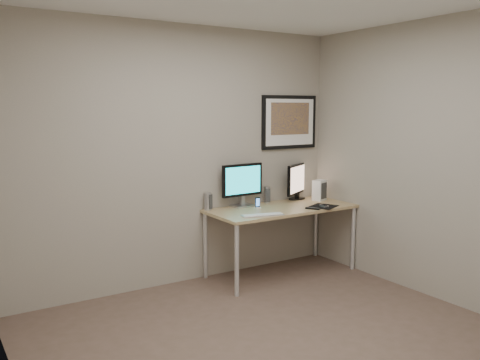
# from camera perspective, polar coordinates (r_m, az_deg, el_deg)

# --- Properties ---
(floor) EXTENTS (3.60, 3.60, 0.00)m
(floor) POSITION_cam_1_polar(r_m,az_deg,el_deg) (4.07, 4.85, -17.90)
(floor) COLOR #4F3E31
(floor) RESTS_ON ground
(room) EXTENTS (3.60, 3.60, 3.60)m
(room) POSITION_cam_1_polar(r_m,az_deg,el_deg) (4.02, 1.22, 6.14)
(room) COLOR white
(room) RESTS_ON ground
(desk) EXTENTS (1.60, 0.70, 0.73)m
(desk) POSITION_cam_1_polar(r_m,az_deg,el_deg) (5.45, 4.68, -3.74)
(desk) COLOR olive
(desk) RESTS_ON floor
(framed_art) EXTENTS (0.75, 0.04, 0.60)m
(framed_art) POSITION_cam_1_polar(r_m,az_deg,el_deg) (5.82, 5.56, 6.50)
(framed_art) COLOR black
(framed_art) RESTS_ON room
(monitor_large) EXTENTS (0.51, 0.18, 0.46)m
(monitor_large) POSITION_cam_1_polar(r_m,az_deg,el_deg) (5.42, 0.27, -0.34)
(monitor_large) COLOR #AEAEB3
(monitor_large) RESTS_ON desk
(monitor_tv) EXTENTS (0.47, 0.29, 0.41)m
(monitor_tv) POSITION_cam_1_polar(r_m,az_deg,el_deg) (5.88, 6.45, -0.05)
(monitor_tv) COLOR black
(monitor_tv) RESTS_ON desk
(speaker_left) EXTENTS (0.10, 0.10, 0.18)m
(speaker_left) POSITION_cam_1_polar(r_m,az_deg,el_deg) (5.27, -3.64, -2.42)
(speaker_left) COLOR #AEAEB3
(speaker_left) RESTS_ON desk
(speaker_right) EXTENTS (0.09, 0.09, 0.18)m
(speaker_right) POSITION_cam_1_polar(r_m,az_deg,el_deg) (5.66, 3.06, -1.68)
(speaker_right) COLOR #AEAEB3
(speaker_right) RESTS_ON desk
(phone_dock) EXTENTS (0.06, 0.06, 0.12)m
(phone_dock) POSITION_cam_1_polar(r_m,az_deg,el_deg) (5.35, 1.98, -2.58)
(phone_dock) COLOR black
(phone_dock) RESTS_ON desk
(keyboard) EXTENTS (0.44, 0.21, 0.01)m
(keyboard) POSITION_cam_1_polar(r_m,az_deg,el_deg) (5.01, 2.57, -3.94)
(keyboard) COLOR silver
(keyboard) RESTS_ON desk
(mousepad) EXTENTS (0.37, 0.35, 0.00)m
(mousepad) POSITION_cam_1_polar(r_m,az_deg,el_deg) (5.53, 9.33, -2.94)
(mousepad) COLOR black
(mousepad) RESTS_ON desk
(mouse) EXTENTS (0.06, 0.10, 0.03)m
(mouse) POSITION_cam_1_polar(r_m,az_deg,el_deg) (5.50, 9.42, -2.81)
(mouse) COLOR black
(mouse) RESTS_ON mousepad
(remote) EXTENTS (0.11, 0.15, 0.02)m
(remote) POSITION_cam_1_polar(r_m,az_deg,el_deg) (5.37, 8.16, -3.17)
(remote) COLOR black
(remote) RESTS_ON desk
(fan_unit) EXTENTS (0.18, 0.16, 0.23)m
(fan_unit) POSITION_cam_1_polar(r_m,az_deg,el_deg) (5.88, 8.91, -1.14)
(fan_unit) COLOR silver
(fan_unit) RESTS_ON desk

